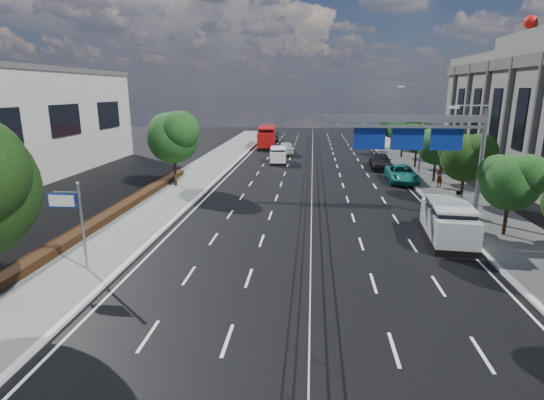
{
  "coord_description": "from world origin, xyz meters",
  "views": [
    {
      "loc": [
        -0.06,
        -17.65,
        8.32
      ],
      "look_at": [
        -2.21,
        5.03,
        2.4
      ],
      "focal_mm": 28.0,
      "sensor_mm": 36.0,
      "label": 1
    }
  ],
  "objects_px": {
    "near_car_dark": "(274,136)",
    "parked_car_dark": "(380,161)",
    "overhead_gantry": "(420,134)",
    "white_minivan": "(278,155)",
    "pedestrian_a": "(440,177)",
    "silver_minivan": "(448,222)",
    "pedestrian_b": "(457,202)",
    "parked_car_teal": "(402,174)",
    "toilet_sign": "(71,211)",
    "red_bus": "(267,136)",
    "near_car_silver": "(286,148)"
  },
  "relations": [
    {
      "from": "parked_car_dark",
      "to": "overhead_gantry",
      "type": "bearing_deg",
      "value": -88.31
    },
    {
      "from": "toilet_sign",
      "to": "pedestrian_a",
      "type": "distance_m",
      "value": 29.36
    },
    {
      "from": "near_car_dark",
      "to": "pedestrian_b",
      "type": "xyz_separation_m",
      "value": [
        16.37,
        -42.63,
        0.2
      ]
    },
    {
      "from": "overhead_gantry",
      "to": "pedestrian_a",
      "type": "bearing_deg",
      "value": 65.82
    },
    {
      "from": "white_minivan",
      "to": "parked_car_teal",
      "type": "distance_m",
      "value": 15.58
    },
    {
      "from": "white_minivan",
      "to": "pedestrian_a",
      "type": "bearing_deg",
      "value": -42.76
    },
    {
      "from": "near_car_dark",
      "to": "parked_car_teal",
      "type": "distance_m",
      "value": 35.11
    },
    {
      "from": "silver_minivan",
      "to": "pedestrian_b",
      "type": "height_order",
      "value": "silver_minivan"
    },
    {
      "from": "overhead_gantry",
      "to": "pedestrian_b",
      "type": "xyz_separation_m",
      "value": [
        3.06,
        1.12,
        -4.65
      ]
    },
    {
      "from": "pedestrian_a",
      "to": "parked_car_teal",
      "type": "bearing_deg",
      "value": -81.85
    },
    {
      "from": "red_bus",
      "to": "silver_minivan",
      "type": "relative_size",
      "value": 1.88
    },
    {
      "from": "overhead_gantry",
      "to": "white_minivan",
      "type": "distance_m",
      "value": 24.49
    },
    {
      "from": "white_minivan",
      "to": "parked_car_teal",
      "type": "bearing_deg",
      "value": -41.62
    },
    {
      "from": "pedestrian_a",
      "to": "pedestrian_b",
      "type": "distance_m",
      "value": 8.36
    },
    {
      "from": "white_minivan",
      "to": "silver_minivan",
      "type": "distance_m",
      "value": 28.1
    },
    {
      "from": "overhead_gantry",
      "to": "white_minivan",
      "type": "xyz_separation_m",
      "value": [
        -10.74,
        21.5,
        -4.7
      ]
    },
    {
      "from": "pedestrian_a",
      "to": "pedestrian_b",
      "type": "bearing_deg",
      "value": 43.93
    },
    {
      "from": "overhead_gantry",
      "to": "near_car_dark",
      "type": "relative_size",
      "value": 2.24
    },
    {
      "from": "near_car_silver",
      "to": "overhead_gantry",
      "type": "bearing_deg",
      "value": 103.38
    },
    {
      "from": "near_car_silver",
      "to": "silver_minivan",
      "type": "height_order",
      "value": "silver_minivan"
    },
    {
      "from": "white_minivan",
      "to": "near_car_silver",
      "type": "height_order",
      "value": "white_minivan"
    },
    {
      "from": "toilet_sign",
      "to": "red_bus",
      "type": "xyz_separation_m",
      "value": [
        4.08,
        46.05,
        -1.36
      ]
    },
    {
      "from": "silver_minivan",
      "to": "white_minivan",
      "type": "bearing_deg",
      "value": 119.31
    },
    {
      "from": "white_minivan",
      "to": "pedestrian_b",
      "type": "xyz_separation_m",
      "value": [
        13.8,
        -20.37,
        0.05
      ]
    },
    {
      "from": "red_bus",
      "to": "near_car_dark",
      "type": "distance_m",
      "value": 7.81
    },
    {
      "from": "silver_minivan",
      "to": "pedestrian_b",
      "type": "distance_m",
      "value": 5.58
    },
    {
      "from": "parked_car_teal",
      "to": "silver_minivan",
      "type": "bearing_deg",
      "value": -91.26
    },
    {
      "from": "overhead_gantry",
      "to": "parked_car_teal",
      "type": "bearing_deg",
      "value": 82.56
    },
    {
      "from": "overhead_gantry",
      "to": "parked_car_teal",
      "type": "height_order",
      "value": "overhead_gantry"
    },
    {
      "from": "toilet_sign",
      "to": "near_car_silver",
      "type": "bearing_deg",
      "value": 79.21
    },
    {
      "from": "parked_car_dark",
      "to": "pedestrian_b",
      "type": "bearing_deg",
      "value": -78.66
    },
    {
      "from": "toilet_sign",
      "to": "pedestrian_b",
      "type": "height_order",
      "value": "toilet_sign"
    },
    {
      "from": "near_car_dark",
      "to": "parked_car_dark",
      "type": "relative_size",
      "value": 0.84
    },
    {
      "from": "toilet_sign",
      "to": "pedestrian_b",
      "type": "bearing_deg",
      "value": 28.3
    },
    {
      "from": "near_car_silver",
      "to": "pedestrian_a",
      "type": "xyz_separation_m",
      "value": [
        14.53,
        -19.27,
        0.23
      ]
    },
    {
      "from": "near_car_silver",
      "to": "pedestrian_a",
      "type": "bearing_deg",
      "value": 120.62
    },
    {
      "from": "red_bus",
      "to": "near_car_dark",
      "type": "xyz_separation_m",
      "value": [
        0.3,
        7.76,
        -0.83
      ]
    },
    {
      "from": "near_car_silver",
      "to": "pedestrian_b",
      "type": "relative_size",
      "value": 3.09
    },
    {
      "from": "red_bus",
      "to": "toilet_sign",
      "type": "bearing_deg",
      "value": -99.05
    },
    {
      "from": "pedestrian_a",
      "to": "white_minivan",
      "type": "bearing_deg",
      "value": -77.02
    },
    {
      "from": "parked_car_dark",
      "to": "pedestrian_a",
      "type": "distance_m",
      "value": 10.21
    },
    {
      "from": "near_car_dark",
      "to": "pedestrian_a",
      "type": "xyz_separation_m",
      "value": [
        17.53,
        -34.35,
        0.34
      ]
    },
    {
      "from": "toilet_sign",
      "to": "overhead_gantry",
      "type": "relative_size",
      "value": 0.42
    },
    {
      "from": "pedestrian_b",
      "to": "silver_minivan",
      "type": "bearing_deg",
      "value": 64.38
    },
    {
      "from": "pedestrian_a",
      "to": "pedestrian_b",
      "type": "xyz_separation_m",
      "value": [
        -1.16,
        -8.27,
        -0.14
      ]
    },
    {
      "from": "white_minivan",
      "to": "near_car_dark",
      "type": "bearing_deg",
      "value": 92.78
    },
    {
      "from": "pedestrian_a",
      "to": "overhead_gantry",
      "type": "bearing_deg",
      "value": 27.74
    },
    {
      "from": "silver_minivan",
      "to": "pedestrian_a",
      "type": "distance_m",
      "value": 13.83
    },
    {
      "from": "overhead_gantry",
      "to": "red_bus",
      "type": "xyz_separation_m",
      "value": [
        -13.62,
        35.99,
        -4.02
      ]
    },
    {
      "from": "toilet_sign",
      "to": "parked_car_teal",
      "type": "relative_size",
      "value": 0.78
    }
  ]
}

